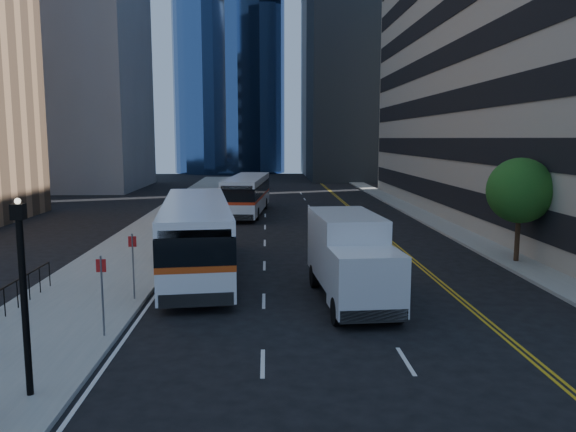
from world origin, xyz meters
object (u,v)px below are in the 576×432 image
object	(u,v)px
bus_front	(196,234)
bus_rear	(247,194)
street_tree	(520,191)
lamp_post	(23,289)
box_truck	(351,257)

from	to	relation	value
bus_front	bus_rear	xyz separation A→B (m)	(1.63, 20.37, -0.15)
bus_front	bus_rear	world-z (taller)	bus_front
street_tree	lamp_post	distance (m)	22.82
street_tree	lamp_post	size ratio (longest dim) A/B	1.12
street_tree	box_truck	distance (m)	11.23
bus_rear	box_truck	xyz separation A→B (m)	(4.77, -25.11, 0.04)
street_tree	lamp_post	world-z (taller)	street_tree
street_tree	bus_rear	xyz separation A→B (m)	(-13.97, 18.96, -1.96)
bus_front	box_truck	distance (m)	7.96
bus_front	box_truck	world-z (taller)	bus_front
bus_rear	box_truck	world-z (taller)	box_truck
lamp_post	bus_front	xyz separation A→B (m)	(2.40, 12.59, -0.90)
bus_rear	box_truck	distance (m)	25.56
lamp_post	bus_front	size ratio (longest dim) A/B	0.35
bus_rear	bus_front	bearing A→B (deg)	-89.38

